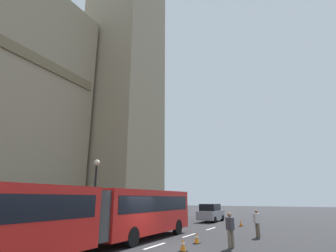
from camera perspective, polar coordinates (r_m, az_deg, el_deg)
The scene contains 9 objects.
ground_plane at distance 14.80m, azimuth -3.47°, elevation -24.89°, with size 160.00×160.00×0.00m, color #262628.
articulated_bus at distance 13.59m, azimuth -17.41°, elevation -17.67°, with size 18.54×2.54×2.90m.
sedan_lead at distance 30.26m, azimuth 9.36°, elevation -18.21°, with size 4.40×1.86×1.85m.
traffic_cone_west at distance 13.62m, azimuth 3.30°, elevation -24.51°, with size 0.36×0.36×0.58m.
traffic_cone_middle at distance 15.88m, azimuth 6.28°, elevation -23.16°, with size 0.36×0.36×0.58m.
traffic_cone_east at distance 25.90m, azimuth 15.65°, elevation -19.74°, with size 0.36×0.36×0.58m.
street_lamp at distance 20.57m, azimuth -15.70°, elevation -13.20°, with size 0.44×0.44×5.27m.
pedestrian_near_cones at distance 14.71m, azimuth 13.45°, elevation -20.99°, with size 0.43×0.47×1.69m.
pedestrian_by_kerb at distance 19.05m, azimuth 18.91°, elevation -19.28°, with size 0.45×0.45×1.69m.
Camera 1 is at (-12.58, -7.42, 2.40)m, focal length 27.88 mm.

